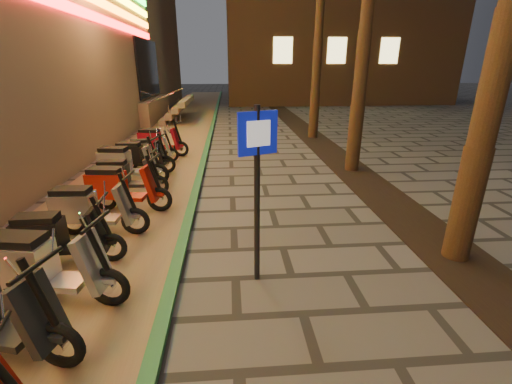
{
  "coord_description": "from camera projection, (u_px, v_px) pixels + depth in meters",
  "views": [
    {
      "loc": [
        -0.03,
        -2.63,
        2.94
      ],
      "look_at": [
        0.33,
        2.07,
        1.2
      ],
      "focal_mm": 24.0,
      "sensor_mm": 36.0,
      "label": 1
    }
  ],
  "objects": [
    {
      "name": "ground",
      "position": [
        239.0,
        373.0,
        3.48
      ],
      "size": [
        120.0,
        120.0,
        0.0
      ],
      "primitive_type": "plane",
      "color": "#474442",
      "rests_on": "ground"
    },
    {
      "name": "parking_strip",
      "position": [
        160.0,
        150.0,
        12.64
      ],
      "size": [
        3.4,
        60.0,
        0.01
      ],
      "primitive_type": "cube",
      "color": "#8C7251",
      "rests_on": "ground"
    },
    {
      "name": "green_curb",
      "position": [
        207.0,
        148.0,
        12.75
      ],
      "size": [
        0.18,
        60.0,
        0.1
      ],
      "primitive_type": "cube",
      "color": "#296F3C",
      "rests_on": "ground"
    },
    {
      "name": "planting_strip",
      "position": [
        379.0,
        193.0,
        8.42
      ],
      "size": [
        1.2,
        40.0,
        0.02
      ],
      "primitive_type": "cube",
      "color": "black",
      "rests_on": "ground"
    },
    {
      "name": "pedestrian_sign",
      "position": [
        257.0,
        174.0,
        4.48
      ],
      "size": [
        0.52,
        0.24,
        2.5
      ],
      "rotation": [
        0.0,
        0.0,
        0.4
      ],
      "color": "black",
      "rests_on": "ground"
    },
    {
      "name": "scooter_5",
      "position": [
        42.0,
        266.0,
        4.36
      ],
      "size": [
        1.8,
        0.75,
        1.26
      ],
      "rotation": [
        0.0,
        0.0,
        -0.16
      ],
      "color": "black",
      "rests_on": "ground"
    },
    {
      "name": "scooter_6",
      "position": [
        57.0,
        237.0,
        5.23
      ],
      "size": [
        1.59,
        0.56,
        1.12
      ],
      "rotation": [
        0.0,
        0.0,
        0.05
      ],
      "color": "black",
      "rests_on": "ground"
    },
    {
      "name": "scooter_7",
      "position": [
        89.0,
        209.0,
        6.17
      ],
      "size": [
        1.7,
        0.59,
        1.2
      ],
      "rotation": [
        0.0,
        0.0,
        -0.05
      ],
      "color": "black",
      "rests_on": "ground"
    },
    {
      "name": "scooter_8",
      "position": [
        120.0,
        187.0,
        7.22
      ],
      "size": [
        1.77,
        0.7,
        1.24
      ],
      "rotation": [
        0.0,
        0.0,
        -0.13
      ],
      "color": "black",
      "rests_on": "ground"
    },
    {
      "name": "scooter_9",
      "position": [
        124.0,
        176.0,
        8.08
      ],
      "size": [
        1.62,
        0.57,
        1.14
      ],
      "rotation": [
        0.0,
        0.0,
        -0.02
      ],
      "color": "black",
      "rests_on": "ground"
    },
    {
      "name": "scooter_10",
      "position": [
        125.0,
        163.0,
        8.93
      ],
      "size": [
        1.81,
        0.72,
        1.27
      ],
      "rotation": [
        0.0,
        0.0,
        -0.14
      ],
      "color": "black",
      "rests_on": "ground"
    },
    {
      "name": "scooter_11",
      "position": [
        139.0,
        156.0,
        9.84
      ],
      "size": [
        1.67,
        0.58,
        1.17
      ],
      "rotation": [
        0.0,
        0.0,
        -0.08
      ],
      "color": "black",
      "rests_on": "ground"
    },
    {
      "name": "scooter_12",
      "position": [
        148.0,
        150.0,
        10.75
      ],
      "size": [
        1.48,
        0.77,
        1.05
      ],
      "rotation": [
        0.0,
        0.0,
        0.29
      ],
      "color": "black",
      "rests_on": "ground"
    },
    {
      "name": "scooter_13",
      "position": [
        157.0,
        141.0,
        11.73
      ],
      "size": [
        1.72,
        0.72,
        1.2
      ],
      "rotation": [
        0.0,
        0.0,
        -0.16
      ],
      "color": "black",
      "rests_on": "ground"
    }
  ]
}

